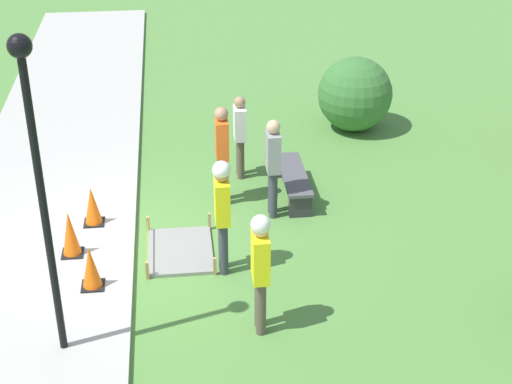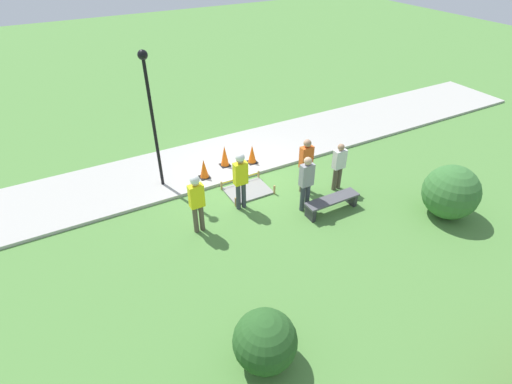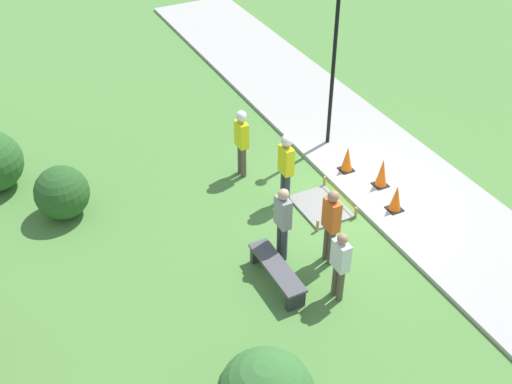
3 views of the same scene
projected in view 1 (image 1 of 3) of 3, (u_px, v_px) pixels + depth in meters
ground_plane at (135, 246)px, 12.86m from camera, size 60.00×60.00×0.00m
sidewalk at (38, 249)px, 12.68m from camera, size 28.00×3.11×0.10m
wet_concrete_patch at (180, 251)px, 12.66m from camera, size 1.42×1.08×0.30m
traffic_cone_near_patch at (92, 206)px, 13.15m from camera, size 0.34×0.34×0.68m
traffic_cone_far_patch at (70, 234)px, 12.28m from camera, size 0.34×0.34×0.76m
traffic_cone_sidewalk_edge at (91, 268)px, 11.52m from camera, size 0.34×0.34×0.68m
park_bench at (294, 179)px, 14.23m from camera, size 1.73×0.44×0.46m
worker_supervisor at (260, 263)px, 10.43m from camera, size 0.40×0.26×1.83m
worker_assistant at (222, 206)px, 11.70m from camera, size 0.40×0.27×1.89m
bystander_in_orange_shirt at (222, 149)px, 13.67m from camera, size 0.40×0.24×1.83m
bystander_in_gray_shirt at (240, 132)px, 14.63m from camera, size 0.40×0.22×1.63m
bystander_in_white_shirt at (273, 162)px, 13.28m from camera, size 0.40×0.24×1.79m
lamppost_near at (36, 160)px, 9.15m from camera, size 0.28×0.28×4.29m
shrub_rounded_near at (355, 94)px, 16.67m from camera, size 1.59×1.59×1.59m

